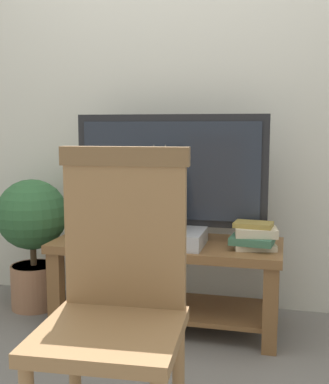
{
  "coord_description": "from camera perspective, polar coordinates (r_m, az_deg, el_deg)",
  "views": [
    {
      "loc": [
        0.58,
        -1.89,
        1.06
      ],
      "look_at": [
        -0.01,
        0.49,
        0.73
      ],
      "focal_mm": 45.86,
      "sensor_mm": 36.0,
      "label": 1
    }
  ],
  "objects": [
    {
      "name": "ground_plane",
      "position": [
        2.25,
        -3.03,
        -20.47
      ],
      "size": [
        12.0,
        12.0,
        0.0
      ],
      "primitive_type": "plane",
      "color": "slate"
    },
    {
      "name": "back_wall",
      "position": [
        2.96,
        2.54,
        14.26
      ],
      "size": [
        7.0,
        0.12,
        2.8
      ],
      "primitive_type": "cube",
      "color": "beige",
      "rests_on": "ground"
    },
    {
      "name": "tv_stand",
      "position": [
        2.62,
        0.27,
        -8.84
      ],
      "size": [
        1.19,
        0.49,
        0.46
      ],
      "color": "brown",
      "rests_on": "ground"
    },
    {
      "name": "tv",
      "position": [
        2.6,
        0.69,
        2.05
      ],
      "size": [
        1.02,
        0.2,
        0.66
      ],
      "color": "black",
      "rests_on": "tv_stand"
    },
    {
      "name": "media_box",
      "position": [
        2.5,
        -0.34,
        -5.26
      ],
      "size": [
        0.43,
        0.29,
        0.08
      ],
      "color": "#ADADB2",
      "rests_on": "tv_stand"
    },
    {
      "name": "cat",
      "position": [
        2.45,
        -0.39,
        -0.72
      ],
      "size": [
        0.23,
        0.28,
        0.43
      ],
      "color": "#514C47",
      "rests_on": "media_box"
    },
    {
      "name": "wooden_chair",
      "position": [
        1.51,
        -5.54,
        -11.32
      ],
      "size": [
        0.44,
        0.44,
        1.0
      ],
      "color": "olive",
      "rests_on": "ground"
    },
    {
      "name": "book_stack",
      "position": [
        2.46,
        10.38,
        -5.12
      ],
      "size": [
        0.24,
        0.21,
        0.13
      ],
      "color": "beige",
      "rests_on": "tv_stand"
    },
    {
      "name": "potted_plant",
      "position": [
        2.94,
        -15.1,
        -4.36
      ],
      "size": [
        0.41,
        0.41,
        0.76
      ],
      "color": "#9E6B4C",
      "rests_on": "ground"
    }
  ]
}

